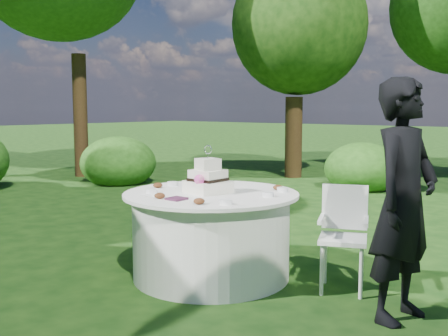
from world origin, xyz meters
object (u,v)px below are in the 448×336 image
(napkins, at_px, (177,199))
(table, at_px, (211,234))
(guest, at_px, (404,200))
(chair, at_px, (344,229))
(cake, at_px, (208,180))

(napkins, relative_size, table, 0.09)
(guest, relative_size, chair, 1.99)
(cake, relative_size, chair, 0.50)
(guest, bearing_deg, table, 102.49)
(napkins, bearing_deg, chair, 42.10)
(napkins, bearing_deg, table, 93.51)
(napkins, height_order, table, napkins)
(cake, bearing_deg, table, 66.92)
(napkins, xyz_separation_m, guest, (1.65, 0.61, 0.09))
(table, relative_size, cake, 3.61)
(napkins, relative_size, cake, 0.32)
(guest, relative_size, table, 1.11)
(cake, height_order, chair, cake)
(chair, bearing_deg, table, -156.17)
(napkins, distance_m, table, 0.61)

